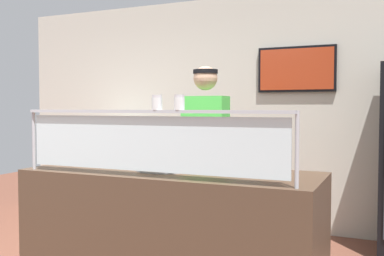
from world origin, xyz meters
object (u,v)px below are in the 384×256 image
at_px(parmesan_shaker, 157,103).
at_px(pizza_box_stack, 110,136).
at_px(pizza_tray, 165,167).
at_px(worker_figure, 206,153).
at_px(pizza_server, 159,164).
at_px(pepper_flake_shaker, 179,103).

bearing_deg(parmesan_shaker, pizza_box_stack, 130.84).
relative_size(pizza_tray, worker_figure, 0.25).
distance_m(parmesan_shaker, pizza_box_stack, 2.78).
distance_m(pizza_tray, pizza_box_stack, 2.39).
bearing_deg(pizza_server, pizza_tray, 24.22).
height_order(pizza_server, pizza_box_stack, pizza_box_stack).
relative_size(pizza_tray, pepper_flake_shaker, 4.66).
xyz_separation_m(pizza_server, parmesan_shaker, (0.18, -0.35, 0.44)).
relative_size(parmesan_shaker, pizza_box_stack, 0.19).
height_order(pizza_tray, pizza_server, pizza_server).
bearing_deg(pizza_box_stack, parmesan_shaker, -49.16).
bearing_deg(pizza_box_stack, worker_figure, -30.36).
relative_size(pizza_server, pepper_flake_shaker, 2.94).
distance_m(pizza_tray, parmesan_shaker, 0.60).
distance_m(pizza_tray, pepper_flake_shaker, 0.66).
relative_size(pizza_server, parmesan_shaker, 2.93).
height_order(pizza_tray, worker_figure, worker_figure).
xyz_separation_m(pepper_flake_shaker, pizza_box_stack, (-1.96, 2.08, -0.38)).
height_order(pizza_server, pepper_flake_shaker, pepper_flake_shaker).
xyz_separation_m(pizza_tray, pizza_server, (-0.04, -0.02, 0.02)).
bearing_deg(pepper_flake_shaker, pizza_tray, 128.22).
bearing_deg(pizza_server, parmesan_shaker, -62.85).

